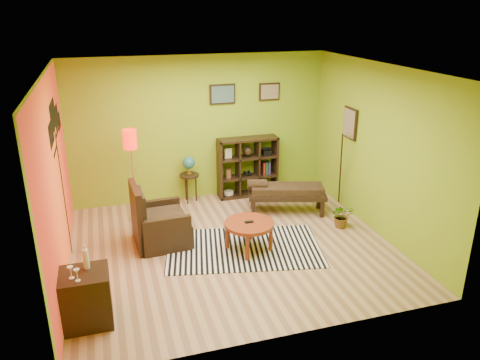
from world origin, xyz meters
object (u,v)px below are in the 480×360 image
object	(u,v)px
globe_table	(189,168)
cube_shelf	(248,167)
bench	(285,192)
potted_plant	(342,218)
armchair	(158,226)
floor_lamp	(130,148)
coffee_table	(249,226)
side_cabinet	(86,298)

from	to	relation	value
globe_table	cube_shelf	distance (m)	1.21
globe_table	cube_shelf	bearing A→B (deg)	0.56
bench	potted_plant	world-z (taller)	bench
armchair	cube_shelf	distance (m)	2.57
floor_lamp	globe_table	bearing A→B (deg)	24.41
floor_lamp	bench	distance (m)	2.88
coffee_table	bench	bearing A→B (deg)	47.32
armchair	coffee_table	bearing A→B (deg)	-25.06
armchair	cube_shelf	size ratio (longest dim) A/B	0.86
coffee_table	side_cabinet	bearing A→B (deg)	-154.51
cube_shelf	armchair	bearing A→B (deg)	-142.34
armchair	globe_table	world-z (taller)	armchair
armchair	globe_table	distance (m)	1.80
coffee_table	potted_plant	xyz separation A→B (m)	(1.80, 0.31, -0.24)
side_cabinet	potted_plant	size ratio (longest dim) A/B	2.36
side_cabinet	bench	world-z (taller)	side_cabinet
coffee_table	side_cabinet	distance (m)	2.69
floor_lamp	potted_plant	distance (m)	3.86
coffee_table	side_cabinet	world-z (taller)	side_cabinet
globe_table	potted_plant	xyz separation A→B (m)	(2.32, -1.87, -0.54)
globe_table	coffee_table	bearing A→B (deg)	-76.62
cube_shelf	bench	distance (m)	1.11
side_cabinet	floor_lamp	size ratio (longest dim) A/B	0.60
armchair	bench	distance (m)	2.47
cube_shelf	bench	world-z (taller)	cube_shelf
cube_shelf	potted_plant	bearing A→B (deg)	-59.39
bench	potted_plant	distance (m)	1.15
globe_table	bench	size ratio (longest dim) A/B	0.62
potted_plant	floor_lamp	bearing A→B (deg)	158.03
floor_lamp	cube_shelf	distance (m)	2.46
potted_plant	globe_table	bearing A→B (deg)	141.12
cube_shelf	potted_plant	world-z (taller)	cube_shelf
armchair	globe_table	xyz separation A→B (m)	(0.82, 1.55, 0.39)
bench	potted_plant	xyz separation A→B (m)	(0.73, -0.85, -0.25)
armchair	bench	size ratio (longest dim) A/B	0.69
armchair	potted_plant	xyz separation A→B (m)	(3.14, -0.32, -0.15)
side_cabinet	floor_lamp	bearing A→B (deg)	73.87
side_cabinet	potted_plant	bearing A→B (deg)	19.12
globe_table	armchair	bearing A→B (deg)	-117.86
coffee_table	potted_plant	world-z (taller)	coffee_table
side_cabinet	cube_shelf	world-z (taller)	cube_shelf
potted_plant	armchair	bearing A→B (deg)	174.22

